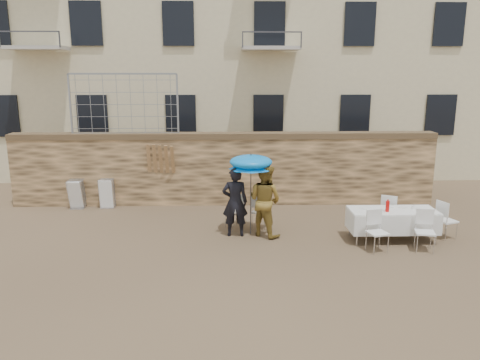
{
  "coord_description": "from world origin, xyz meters",
  "views": [
    {
      "loc": [
        0.08,
        -9.24,
        4.04
      ],
      "look_at": [
        0.4,
        2.2,
        1.4
      ],
      "focal_mm": 35.0,
      "sensor_mm": 36.0,
      "label": 1
    }
  ],
  "objects_px": {
    "couple_chair_left": "(235,211)",
    "chair_stack_right": "(108,192)",
    "banquet_table": "(393,211)",
    "umbrella": "(251,165)",
    "chair_stack_left": "(78,192)",
    "woman_dress": "(265,200)",
    "table_chair_front_right": "(425,231)",
    "man_suit": "(235,202)",
    "couple_chair_right": "(261,211)",
    "soda_bottle": "(387,206)",
    "table_chair_side": "(447,220)",
    "table_chair_back": "(389,212)",
    "table_chair_front_left": "(378,232)"
  },
  "relations": [
    {
      "from": "couple_chair_left",
      "to": "banquet_table",
      "type": "distance_m",
      "value": 3.98
    },
    {
      "from": "umbrella",
      "to": "table_chair_side",
      "type": "bearing_deg",
      "value": -5.11
    },
    {
      "from": "umbrella",
      "to": "chair_stack_right",
      "type": "distance_m",
      "value": 5.16
    },
    {
      "from": "couple_chair_right",
      "to": "table_chair_front_left",
      "type": "relative_size",
      "value": 1.0
    },
    {
      "from": "couple_chair_right",
      "to": "chair_stack_right",
      "type": "distance_m",
      "value": 5.03
    },
    {
      "from": "woman_dress",
      "to": "table_chair_front_right",
      "type": "bearing_deg",
      "value": -158.56
    },
    {
      "from": "woman_dress",
      "to": "table_chair_back",
      "type": "height_order",
      "value": "woman_dress"
    },
    {
      "from": "table_chair_side",
      "to": "chair_stack_right",
      "type": "relative_size",
      "value": 1.04
    },
    {
      "from": "soda_bottle",
      "to": "umbrella",
      "type": "bearing_deg",
      "value": 168.12
    },
    {
      "from": "umbrella",
      "to": "table_chair_side",
      "type": "relative_size",
      "value": 2.01
    },
    {
      "from": "couple_chair_left",
      "to": "soda_bottle",
      "type": "height_order",
      "value": "soda_bottle"
    },
    {
      "from": "couple_chair_left",
      "to": "banquet_table",
      "type": "xyz_separation_m",
      "value": [
        3.85,
        -0.98,
        0.25
      ]
    },
    {
      "from": "man_suit",
      "to": "couple_chair_right",
      "type": "height_order",
      "value": "man_suit"
    },
    {
      "from": "soda_bottle",
      "to": "table_chair_front_left",
      "type": "height_order",
      "value": "soda_bottle"
    },
    {
      "from": "table_chair_front_right",
      "to": "table_chair_back",
      "type": "height_order",
      "value": "same"
    },
    {
      "from": "couple_chair_right",
      "to": "chair_stack_left",
      "type": "relative_size",
      "value": 1.04
    },
    {
      "from": "table_chair_front_right",
      "to": "chair_stack_right",
      "type": "bearing_deg",
      "value": 167.27
    },
    {
      "from": "banquet_table",
      "to": "table_chair_front_left",
      "type": "xyz_separation_m",
      "value": [
        -0.6,
        -0.75,
        -0.25
      ]
    },
    {
      "from": "woman_dress",
      "to": "couple_chair_left",
      "type": "height_order",
      "value": "woman_dress"
    },
    {
      "from": "couple_chair_left",
      "to": "table_chair_front_left",
      "type": "height_order",
      "value": "same"
    },
    {
      "from": "table_chair_front_right",
      "to": "table_chair_side",
      "type": "relative_size",
      "value": 1.0
    },
    {
      "from": "banquet_table",
      "to": "table_chair_side",
      "type": "bearing_deg",
      "value": 4.09
    },
    {
      "from": "couple_chair_left",
      "to": "chair_stack_right",
      "type": "bearing_deg",
      "value": -63.54
    },
    {
      "from": "man_suit",
      "to": "woman_dress",
      "type": "relative_size",
      "value": 0.96
    },
    {
      "from": "soda_bottle",
      "to": "table_chair_front_left",
      "type": "xyz_separation_m",
      "value": [
        -0.4,
        -0.6,
        -0.43
      ]
    },
    {
      "from": "couple_chair_right",
      "to": "chair_stack_right",
      "type": "bearing_deg",
      "value": 4.32
    },
    {
      "from": "soda_bottle",
      "to": "table_chair_front_right",
      "type": "xyz_separation_m",
      "value": [
        0.7,
        -0.6,
        -0.43
      ]
    },
    {
      "from": "soda_bottle",
      "to": "table_chair_back",
      "type": "height_order",
      "value": "soda_bottle"
    },
    {
      "from": "table_chair_front_left",
      "to": "table_chair_side",
      "type": "distance_m",
      "value": 2.17
    },
    {
      "from": "chair_stack_left",
      "to": "chair_stack_right",
      "type": "relative_size",
      "value": 1.0
    },
    {
      "from": "table_chair_back",
      "to": "chair_stack_right",
      "type": "relative_size",
      "value": 1.04
    },
    {
      "from": "table_chair_front_left",
      "to": "table_chair_front_right",
      "type": "height_order",
      "value": "same"
    },
    {
      "from": "soda_bottle",
      "to": "table_chair_front_right",
      "type": "bearing_deg",
      "value": -40.6
    },
    {
      "from": "table_chair_front_right",
      "to": "table_chair_back",
      "type": "distance_m",
      "value": 1.58
    },
    {
      "from": "banquet_table",
      "to": "soda_bottle",
      "type": "xyz_separation_m",
      "value": [
        -0.2,
        -0.15,
        0.17
      ]
    },
    {
      "from": "chair_stack_right",
      "to": "couple_chair_left",
      "type": "bearing_deg",
      "value": -29.25
    },
    {
      "from": "table_chair_front_right",
      "to": "chair_stack_right",
      "type": "xyz_separation_m",
      "value": [
        -8.2,
        3.89,
        -0.02
      ]
    },
    {
      "from": "umbrella",
      "to": "chair_stack_left",
      "type": "bearing_deg",
      "value": 153.16
    },
    {
      "from": "couple_chair_right",
      "to": "soda_bottle",
      "type": "bearing_deg",
      "value": -171.34
    },
    {
      "from": "man_suit",
      "to": "chair_stack_left",
      "type": "xyz_separation_m",
      "value": [
        -4.74,
        2.7,
        -0.42
      ]
    },
    {
      "from": "chair_stack_right",
      "to": "man_suit",
      "type": "bearing_deg",
      "value": -35.11
    },
    {
      "from": "woman_dress",
      "to": "chair_stack_left",
      "type": "relative_size",
      "value": 2.0
    },
    {
      "from": "woman_dress",
      "to": "soda_bottle",
      "type": "distance_m",
      "value": 2.96
    },
    {
      "from": "man_suit",
      "to": "soda_bottle",
      "type": "bearing_deg",
      "value": 170.65
    },
    {
      "from": "couple_chair_right",
      "to": "banquet_table",
      "type": "xyz_separation_m",
      "value": [
        3.15,
        -0.98,
        0.25
      ]
    },
    {
      "from": "table_chair_back",
      "to": "table_chair_front_left",
      "type": "bearing_deg",
      "value": 91.21
    },
    {
      "from": "woman_dress",
      "to": "banquet_table",
      "type": "relative_size",
      "value": 0.87
    },
    {
      "from": "chair_stack_right",
      "to": "soda_bottle",
      "type": "bearing_deg",
      "value": -23.67
    },
    {
      "from": "table_chair_front_right",
      "to": "woman_dress",
      "type": "bearing_deg",
      "value": 174.44
    },
    {
      "from": "chair_stack_right",
      "to": "woman_dress",
      "type": "bearing_deg",
      "value": -30.47
    }
  ]
}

